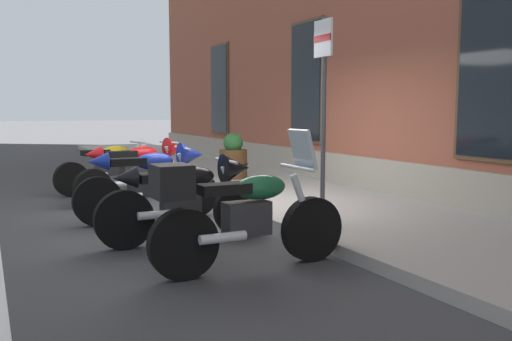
# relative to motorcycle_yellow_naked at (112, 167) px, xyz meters

# --- Properties ---
(ground_plane) EXTENTS (140.00, 140.00, 0.00)m
(ground_plane) POSITION_rel_motorcycle_yellow_naked_xyz_m (2.74, 1.15, -0.47)
(ground_plane) COLOR #38383A
(sidewalk) EXTENTS (29.25, 2.82, 0.14)m
(sidewalk) POSITION_rel_motorcycle_yellow_naked_xyz_m (2.74, 2.56, -0.40)
(sidewalk) COLOR gray
(sidewalk) RESTS_ON ground_plane
(motorcycle_yellow_naked) EXTENTS (0.70, 2.08, 0.94)m
(motorcycle_yellow_naked) POSITION_rel_motorcycle_yellow_naked_xyz_m (0.00, 0.00, 0.00)
(motorcycle_yellow_naked) COLOR black
(motorcycle_yellow_naked) RESTS_ON ground_plane
(motorcycle_red_sport) EXTENTS (0.71, 2.13, 1.06)m
(motorcycle_red_sport) POSITION_rel_motorcycle_yellow_naked_xyz_m (1.31, 0.24, 0.11)
(motorcycle_red_sport) COLOR black
(motorcycle_red_sport) RESTS_ON ground_plane
(motorcycle_blue_sport) EXTENTS (0.62, 2.03, 1.08)m
(motorcycle_blue_sport) POSITION_rel_motorcycle_yellow_naked_xyz_m (2.86, -0.02, 0.11)
(motorcycle_blue_sport) COLOR black
(motorcycle_blue_sport) RESTS_ON ground_plane
(motorcycle_black_sport) EXTENTS (0.62, 2.06, 1.01)m
(motorcycle_black_sport) POSITION_rel_motorcycle_yellow_naked_xyz_m (4.24, 0.02, 0.08)
(motorcycle_black_sport) COLOR black
(motorcycle_black_sport) RESTS_ON ground_plane
(motorcycle_green_touring) EXTENTS (0.62, 2.03, 1.35)m
(motorcycle_green_touring) POSITION_rel_motorcycle_yellow_naked_xyz_m (5.56, 0.06, 0.09)
(motorcycle_green_touring) COLOR black
(motorcycle_green_touring) RESTS_ON ground_plane
(parking_sign) EXTENTS (0.36, 0.07, 2.50)m
(parking_sign) POSITION_rel_motorcycle_yellow_naked_xyz_m (4.55, 1.63, 1.28)
(parking_sign) COLOR #4C4C51
(parking_sign) RESTS_ON sidewalk
(barrel_planter) EXTENTS (0.60, 0.60, 0.93)m
(barrel_planter) POSITION_rel_motorcycle_yellow_naked_xyz_m (0.01, 2.46, 0.06)
(barrel_planter) COLOR brown
(barrel_planter) RESTS_ON sidewalk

